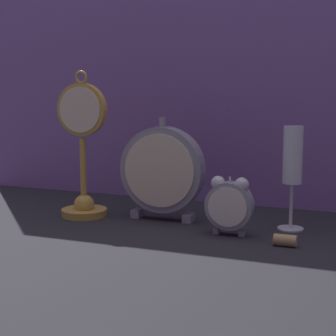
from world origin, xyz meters
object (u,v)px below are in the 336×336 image
Objects in this scene: alarm_clock_twin_bell at (229,203)px; mantel_clock_silver at (162,170)px; wine_cork at (285,240)px; pocket_watch_on_stand at (83,159)px; champagne_flute at (293,163)px.

mantel_clock_silver is at bearing 157.73° from alarm_clock_twin_bell.
mantel_clock_silver is 0.32m from wine_cork.
pocket_watch_on_stand is at bearing 173.80° from alarm_clock_twin_bell.
alarm_clock_twin_bell is 0.52× the size of mantel_clock_silver.
pocket_watch_on_stand is at bearing 171.12° from wine_cork.
champagne_flute reaches higher than wine_cork.
alarm_clock_twin_bell is at bearing -139.83° from champagne_flute.
mantel_clock_silver is at bearing 10.16° from pocket_watch_on_stand.
mantel_clock_silver is 1.06× the size of champagne_flute.
alarm_clock_twin_bell is at bearing -6.20° from pocket_watch_on_stand.
champagne_flute is 0.18m from wine_cork.
pocket_watch_on_stand is 0.36m from alarm_clock_twin_bell.
wine_cork is at bearing -85.12° from champagne_flute.
champagne_flute is at bearing 94.88° from wine_cork.
wine_cork is at bearing -16.61° from alarm_clock_twin_bell.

